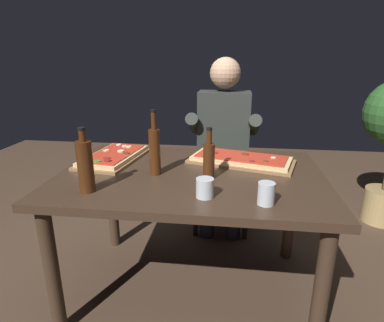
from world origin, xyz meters
TOP-DOWN VIEW (x-y plane):
  - ground_plane at (0.00, 0.00)m, footprint 6.40×6.40m
  - dining_table at (0.00, 0.00)m, footprint 1.40×0.96m
  - pizza_rectangular_front at (0.27, 0.20)m, footprint 0.65×0.42m
  - pizza_rectangular_left at (-0.49, 0.17)m, footprint 0.35×0.53m
  - wine_bottle_dark at (0.10, -0.07)m, footprint 0.06×0.06m
  - oil_bottle_amber at (-0.44, -0.30)m, footprint 0.07×0.07m
  - vinegar_bottle_green at (-0.18, -0.04)m, footprint 0.06×0.06m
  - tumbler_near_camera at (0.10, -0.30)m, footprint 0.08×0.08m
  - tumbler_far_side at (0.36, -0.34)m, footprint 0.07×0.07m
  - diner_chair at (0.15, 0.86)m, footprint 0.44×0.44m
  - seated_diner at (0.15, 0.74)m, footprint 0.53×0.41m

SIDE VIEW (x-z plane):
  - ground_plane at x=0.00m, z-range 0.00..0.00m
  - diner_chair at x=0.15m, z-range 0.05..0.92m
  - dining_table at x=0.00m, z-range 0.27..1.01m
  - seated_diner at x=0.15m, z-range 0.08..1.41m
  - pizza_rectangular_front at x=0.27m, z-range 0.74..0.78m
  - pizza_rectangular_left at x=-0.49m, z-range 0.73..0.78m
  - tumbler_far_side at x=0.36m, z-range 0.73..0.83m
  - tumbler_near_camera at x=0.10m, z-range 0.74..0.83m
  - wine_bottle_dark at x=0.10m, z-range 0.71..0.98m
  - oil_bottle_amber at x=-0.44m, z-range 0.72..1.02m
  - vinegar_bottle_green at x=-0.18m, z-range 0.70..1.04m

